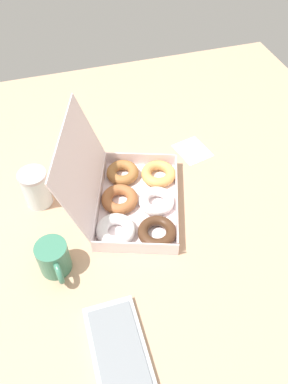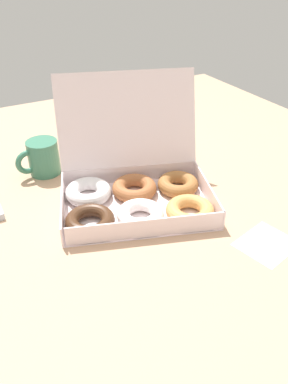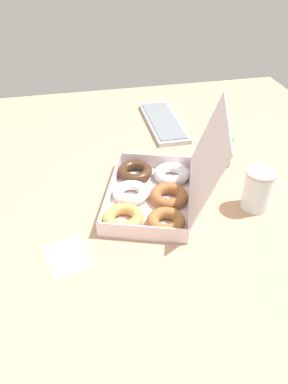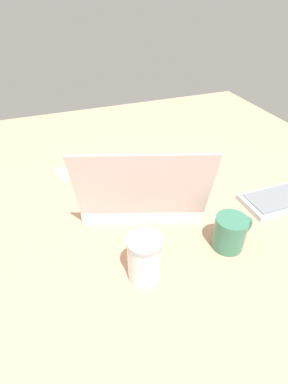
{
  "view_description": "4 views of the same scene",
  "coord_description": "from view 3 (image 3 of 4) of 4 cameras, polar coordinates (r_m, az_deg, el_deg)",
  "views": [
    {
      "loc": [
        -70.85,
        20.83,
        93.85
      ],
      "look_at": [
        4.64,
        -1.74,
        4.16
      ],
      "focal_mm": 35.0,
      "sensor_mm": 36.0,
      "label": 1
    },
    {
      "loc": [
        -32.02,
        -68.66,
        55.98
      ],
      "look_at": [
        6.39,
        2.07,
        2.94
      ],
      "focal_mm": 35.0,
      "sensor_mm": 36.0,
      "label": 2
    },
    {
      "loc": [
        93.96,
        -20.73,
        72.08
      ],
      "look_at": [
        2.22,
        -0.95,
        2.17
      ],
      "focal_mm": 35.0,
      "sensor_mm": 36.0,
      "label": 3
    },
    {
      "loc": [
        31.14,
        77.36,
        63.29
      ],
      "look_at": [
        2.93,
        0.74,
        3.24
      ],
      "focal_mm": 28.0,
      "sensor_mm": 36.0,
      "label": 4
    }
  ],
  "objects": [
    {
      "name": "glass_jar",
      "position": [
        1.16,
        16.91,
        0.33
      ],
      "size": [
        8.8,
        8.8,
        12.96
      ],
      "color": "silver",
      "rests_on": "ground_plane"
    },
    {
      "name": "keyboard",
      "position": [
        1.62,
        2.95,
        10.59
      ],
      "size": [
        38.12,
        13.23,
        2.2
      ],
      "color": "#B4BDC6",
      "rests_on": "ground_plane"
    },
    {
      "name": "ground_plane",
      "position": [
        1.21,
        0.22,
        -0.53
      ],
      "size": [
        180.0,
        180.0,
        2.0
      ],
      "primitive_type": "cube",
      "color": "tan"
    },
    {
      "name": "coffee_mug",
      "position": [
        1.35,
        11.28,
        6.23
      ],
      "size": [
        12.83,
        8.87,
        10.07
      ],
      "color": "#39775D",
      "rests_on": "ground_plane"
    },
    {
      "name": "paper_napkin",
      "position": [
        1.02,
        -11.55,
        -9.47
      ],
      "size": [
        14.58,
        13.19,
        0.15
      ],
      "primitive_type": "cube",
      "rotation": [
        0.0,
        0.0,
        0.23
      ],
      "color": "white",
      "rests_on": "ground_plane"
    },
    {
      "name": "donut_box",
      "position": [
        1.15,
        1.74,
        0.18
      ],
      "size": [
        46.14,
        43.68,
        29.15
      ],
      "color": "white",
      "rests_on": "ground_plane"
    }
  ]
}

